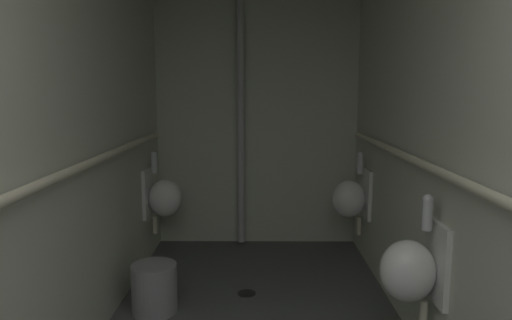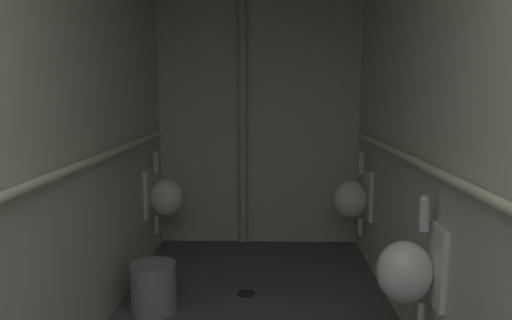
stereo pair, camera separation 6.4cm
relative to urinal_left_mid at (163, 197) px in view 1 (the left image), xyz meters
name	(u,v)px [view 1 (the left image)]	position (x,y,z in m)	size (l,w,h in m)	color
wall_left	(59,132)	(-0.18, -1.67, 0.74)	(0.06, 4.53, 2.67)	beige
wall_right	(451,132)	(1.87, -1.67, 0.74)	(0.06, 4.53, 2.67)	beige
wall_back	(257,112)	(0.85, 0.57, 0.74)	(2.11, 0.06, 2.67)	beige
urinal_left_mid	(163,197)	(0.00, 0.00, 0.00)	(0.32, 0.30, 0.76)	white
urinal_right_mid	(412,269)	(1.69, -1.69, 0.00)	(0.32, 0.30, 0.76)	white
urinal_right_far	(351,198)	(1.69, -0.02, 0.00)	(0.32, 0.30, 0.76)	white
supply_pipe_left	(80,167)	(-0.09, -1.64, 0.54)	(0.06, 3.75, 0.06)	beige
supply_pipe_right	(431,168)	(1.78, -1.65, 0.54)	(0.06, 3.72, 0.06)	beige
standpipe_back_wall	(241,112)	(0.69, 0.46, 0.74)	(0.08, 0.08, 2.62)	#B2B2B2
floor_drain	(247,293)	(0.78, -0.71, -0.59)	(0.14, 0.14, 0.01)	black
waste_bin	(154,288)	(0.14, -1.00, -0.42)	(0.32, 0.32, 0.35)	gray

